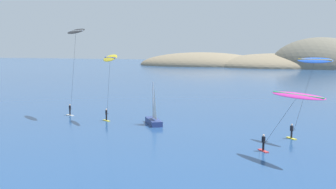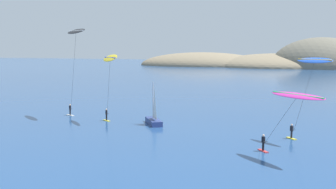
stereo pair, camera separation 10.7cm
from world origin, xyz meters
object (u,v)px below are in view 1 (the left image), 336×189
(sailboat_near, at_px, (153,119))
(kitesurfer_yellow, at_px, (110,63))
(kitesurfer_magenta, at_px, (295,100))
(kitesurfer_blue, at_px, (312,69))
(kitesurfer_black, at_px, (75,37))

(sailboat_near, height_order, kitesurfer_yellow, kitesurfer_yellow)
(kitesurfer_magenta, bearing_deg, kitesurfer_blue, 81.30)
(sailboat_near, xyz_separation_m, kitesurfer_magenta, (18.93, -12.82, 5.00))
(sailboat_near, relative_size, kitesurfer_magenta, 0.86)
(sailboat_near, distance_m, kitesurfer_yellow, 9.56)
(kitesurfer_magenta, distance_m, kitesurfer_black, 34.38)
(sailboat_near, relative_size, kitesurfer_blue, 0.61)
(sailboat_near, height_order, kitesurfer_black, kitesurfer_black)
(sailboat_near, bearing_deg, kitesurfer_blue, -13.03)
(kitesurfer_yellow, bearing_deg, kitesurfer_blue, -7.15)
(sailboat_near, xyz_separation_m, kitesurfer_black, (-12.17, 0.54, 11.08))
(sailboat_near, bearing_deg, kitesurfer_black, 177.48)
(kitesurfer_magenta, relative_size, kitesurfer_yellow, 0.70)
(kitesurfer_magenta, xyz_separation_m, kitesurfer_black, (-31.09, 13.36, 6.08))
(kitesurfer_magenta, height_order, kitesurfer_black, kitesurfer_black)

